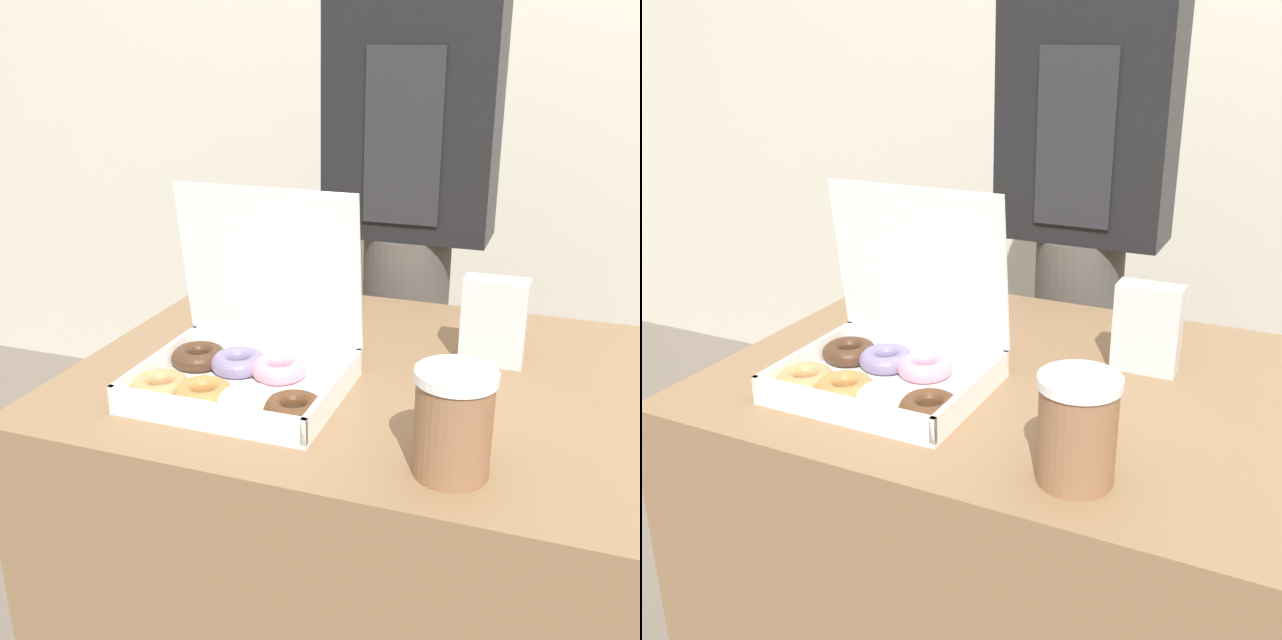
% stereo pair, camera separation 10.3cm
% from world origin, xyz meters
% --- Properties ---
extents(wall_back, '(10.00, 0.05, 2.60)m').
position_xyz_m(wall_back, '(0.00, 1.33, 1.30)').
color(wall_back, beige).
rests_on(wall_back, ground_plane).
extents(table, '(1.06, 0.69, 0.75)m').
position_xyz_m(table, '(0.00, 0.00, 0.37)').
color(table, brown).
rests_on(table, ground_plane).
extents(donut_box, '(0.30, 0.24, 0.28)m').
position_xyz_m(donut_box, '(-0.25, -0.12, 0.79)').
color(donut_box, white).
rests_on(donut_box, table).
extents(coffee_cup, '(0.10, 0.10, 0.13)m').
position_xyz_m(coffee_cup, '(0.08, -0.25, 0.81)').
color(coffee_cup, '#8C6042').
rests_on(coffee_cup, table).
extents(napkin_holder, '(0.10, 0.04, 0.14)m').
position_xyz_m(napkin_holder, '(0.08, 0.10, 0.82)').
color(napkin_holder, silver).
rests_on(napkin_holder, table).
extents(person_customer, '(0.35, 0.22, 1.60)m').
position_xyz_m(person_customer, '(-0.16, 0.54, 0.92)').
color(person_customer, '#4C4742').
rests_on(person_customer, ground_plane).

